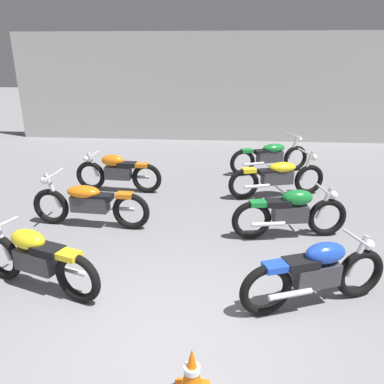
{
  "coord_description": "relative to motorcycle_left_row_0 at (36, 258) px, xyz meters",
  "views": [
    {
      "loc": [
        0.54,
        -3.19,
        2.97
      ],
      "look_at": [
        0.0,
        3.32,
        0.55
      ],
      "focal_mm": 35.58,
      "sensor_mm": 36.0,
      "label": 1
    }
  ],
  "objects": [
    {
      "name": "motorcycle_right_row_3",
      "position": [
        3.59,
        5.47,
        -0.01
      ],
      "size": [
        2.07,
        0.97,
        0.97
      ],
      "color": "black",
      "rests_on": "ground"
    },
    {
      "name": "back_wall",
      "position": [
        1.83,
        9.32,
        1.34
      ],
      "size": [
        13.48,
        0.24,
        3.6
      ],
      "primitive_type": "cube",
      "color": "#B2B2AD",
      "rests_on": "ground"
    },
    {
      "name": "motorcycle_left_row_1",
      "position": [
        0.03,
        1.95,
        -0.01
      ],
      "size": [
        2.17,
        0.68,
        0.97
      ],
      "color": "black",
      "rests_on": "ground"
    },
    {
      "name": "motorcycle_right_row_0",
      "position": [
        3.54,
        -0.05,
        0.0
      ],
      "size": [
        1.88,
        0.8,
        0.88
      ],
      "color": "black",
      "rests_on": "ground"
    },
    {
      "name": "traffic_cone",
      "position": [
        2.15,
        -1.52,
        -0.2
      ],
      "size": [
        0.32,
        0.32,
        0.54
      ],
      "color": "orange",
      "rests_on": "ground"
    },
    {
      "name": "motorcycle_left_row_2",
      "position": [
        0.05,
        3.79,
        0.0
      ],
      "size": [
        1.97,
        0.48,
        0.88
      ],
      "color": "black",
      "rests_on": "ground"
    },
    {
      "name": "motorcycle_left_row_0",
      "position": [
        0.0,
        0.0,
        0.0
      ],
      "size": [
        1.9,
        0.78,
        0.88
      ],
      "color": "black",
      "rests_on": "ground"
    },
    {
      "name": "ground_plane",
      "position": [
        1.83,
        -0.94,
        -0.46
      ],
      "size": [
        60.0,
        60.0,
        0.0
      ],
      "primitive_type": "plane",
      "color": "gray"
    },
    {
      "name": "motorcycle_right_row_1",
      "position": [
        3.53,
        1.8,
        0.0
      ],
      "size": [
        1.96,
        0.6,
        0.88
      ],
      "color": "black",
      "rests_on": "ground"
    },
    {
      "name": "motorcycle_right_row_2",
      "position": [
        3.57,
        3.74,
        -0.01
      ],
      "size": [
        2.11,
        0.88,
        0.97
      ],
      "color": "black",
      "rests_on": "ground"
    }
  ]
}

